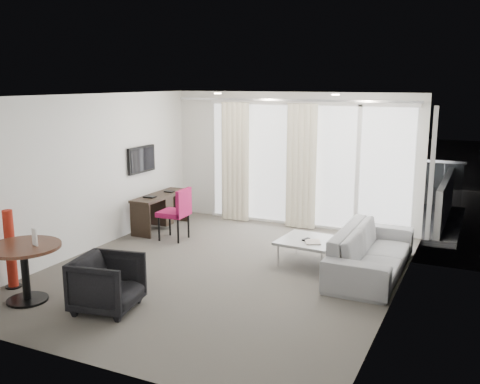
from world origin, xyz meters
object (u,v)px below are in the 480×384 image
at_px(rattan_chair_a, 371,192).
at_px(round_table, 25,273).
at_px(red_lamp, 10,249).
at_px(tub_armchair, 107,283).
at_px(desk_chair, 174,214).
at_px(sofa, 372,251).
at_px(desk, 161,212).
at_px(coffee_table, 308,251).
at_px(rattan_chair_b, 395,192).

bearing_deg(rattan_chair_a, round_table, -97.45).
distance_m(red_lamp, tub_armchair, 1.68).
relative_size(desk_chair, sofa, 0.41).
relative_size(desk, round_table, 1.52).
height_order(desk_chair, rattan_chair_a, desk_chair).
height_order(desk, rattan_chair_a, rattan_chair_a).
distance_m(red_lamp, coffee_table, 4.34).
relative_size(desk, tub_armchair, 1.88).
bearing_deg(desk, sofa, -10.01).
xyz_separation_m(tub_armchair, coffee_table, (1.72, 2.72, -0.15)).
bearing_deg(tub_armchair, desk_chair, 6.35).
relative_size(red_lamp, rattan_chair_a, 1.24).
bearing_deg(sofa, rattan_chair_a, 11.89).
bearing_deg(sofa, desk, 79.99).
distance_m(desk, desk_chair, 0.81).
bearing_deg(desk_chair, red_lamp, -107.84).
height_order(tub_armchair, rattan_chair_b, rattan_chair_b).
bearing_deg(red_lamp, desk_chair, 74.78).
height_order(sofa, rattan_chair_a, rattan_chair_a).
height_order(sofa, rattan_chair_b, rattan_chair_b).
distance_m(desk, coffee_table, 3.30).
bearing_deg(round_table, tub_armchair, 11.55).
distance_m(round_table, red_lamp, 0.63).
bearing_deg(desk, coffee_table, -12.84).
distance_m(desk, tub_armchair, 3.76).
bearing_deg(desk, round_table, -84.35).
relative_size(round_table, tub_armchair, 1.24).
bearing_deg(desk, tub_armchair, -66.59).
bearing_deg(rattan_chair_b, tub_armchair, -128.54).
distance_m(desk, sofa, 4.25).
bearing_deg(desk_chair, sofa, -6.24).
xyz_separation_m(round_table, red_lamp, (-0.54, 0.27, 0.17)).
bearing_deg(coffee_table, rattan_chair_b, 81.57).
height_order(tub_armchair, sofa, tub_armchair).
bearing_deg(rattan_chair_a, rattan_chair_b, 55.49).
height_order(desk_chair, round_table, desk_chair).
bearing_deg(coffee_table, desk_chair, 175.16).
bearing_deg(rattan_chair_a, tub_armchair, -89.53).
bearing_deg(coffee_table, red_lamp, -141.63).
relative_size(desk, desk_chair, 1.51).
bearing_deg(desk_chair, coffee_table, -7.46).
xyz_separation_m(round_table, sofa, (3.82, 2.94, -0.04)).
distance_m(desk_chair, rattan_chair_a, 4.54).
distance_m(round_table, coffee_table, 4.11).
distance_m(tub_armchair, rattan_chair_a, 6.81).
bearing_deg(red_lamp, desk, 87.04).
relative_size(sofa, rattan_chair_a, 2.61).
height_order(round_table, red_lamp, red_lamp).
height_order(round_table, tub_armchair, round_table).
xyz_separation_m(round_table, rattan_chair_a, (3.02, 6.77, 0.07)).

